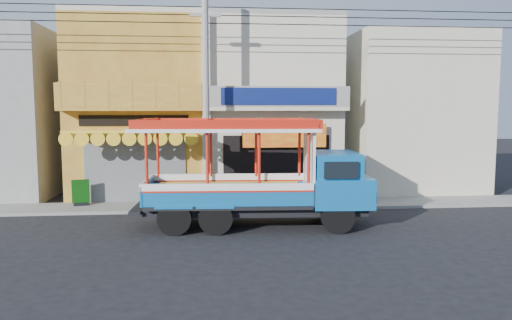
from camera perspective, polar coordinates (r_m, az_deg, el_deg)
The scene contains 12 objects.
ground at distance 16.80m, azimuth -2.19°, elevation -8.10°, with size 90.00×90.00×0.00m, color black.
sidewalk at distance 20.68m, azimuth -2.82°, elevation -5.23°, with size 30.00×2.00×0.12m, color slate.
shophouse_left at distance 24.42m, azimuth -12.77°, elevation 5.92°, with size 6.00×7.50×8.24m.
shophouse_right at distance 24.40m, azimuth 1.43°, elevation 6.07°, with size 6.00×6.75×8.24m.
party_pilaster at distance 21.11m, azimuth -5.71°, elevation 5.74°, with size 0.35×0.30×8.00m, color beige.
filler_building_right at distance 26.21m, azimuth 16.86°, elevation 5.14°, with size 6.00×6.00×7.60m, color beige.
utility_pole at distance 19.58m, azimuth -5.32°, elevation 8.74°, with size 28.00×0.26×9.00m.
songthaew_truck at distance 17.08m, azimuth 1.74°, elevation -1.74°, with size 8.08×3.03×3.71m.
green_sign at distance 21.56m, azimuth -19.40°, elevation -3.74°, with size 0.69×0.46×1.06m.
potted_plant_a at distance 20.57m, azimuth 3.85°, elevation -3.79°, with size 0.85×0.74×0.94m, color #1C6320.
potted_plant_b at distance 20.51m, azimuth 2.27°, elevation -3.73°, with size 0.55×0.44×1.00m, color #1C6320.
potted_plant_c at distance 21.61m, azimuth 6.98°, elevation -3.30°, with size 0.54×0.54×0.97m, color #1C6320.
Camera 1 is at (-0.90, -16.26, 4.12)m, focal length 35.00 mm.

